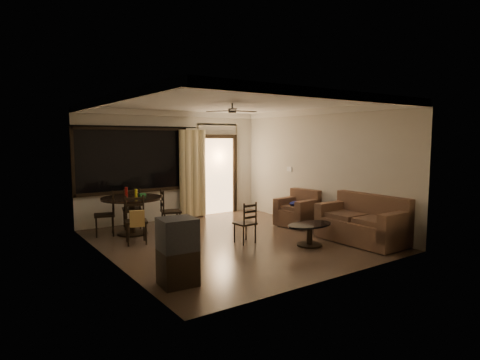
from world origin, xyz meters
TOP-DOWN VIEW (x-y plane):
  - ground at (0.00, 0.00)m, footprint 5.50×5.50m
  - room_shell at (0.59, 1.77)m, footprint 5.50×6.70m
  - dining_table at (-1.51, 1.70)m, footprint 1.31×1.31m
  - dining_chair_west at (-2.04, 1.92)m, footprint 0.51×0.51m
  - dining_chair_east at (-0.70, 1.49)m, footprint 0.51×0.51m
  - dining_chair_south at (-1.73, 0.87)m, footprint 0.51×0.55m
  - dining_chair_north at (-1.31, 2.29)m, footprint 0.51×0.51m
  - tv_cabinet at (-2.05, -1.66)m, footprint 0.55×0.50m
  - sofa at (2.12, -1.63)m, footprint 0.95×1.75m
  - armchair at (2.10, 0.27)m, footprint 0.95×0.95m
  - coffee_table at (1.01, -1.22)m, footprint 1.00×0.60m
  - side_chair at (0.09, -0.32)m, footprint 0.39×0.39m

SIDE VIEW (x-z plane):
  - ground at x=0.00m, z-range 0.00..0.00m
  - side_chair at x=0.09m, z-range -0.17..0.67m
  - dining_chair_west at x=-2.04m, z-range -0.19..0.76m
  - dining_chair_east at x=-0.70m, z-range -0.19..0.76m
  - dining_chair_north at x=-1.31m, z-range -0.19..0.76m
  - coffee_table at x=1.01m, z-range 0.07..0.51m
  - dining_chair_south at x=-1.73m, z-range -0.17..0.78m
  - armchair at x=2.10m, z-range -0.07..0.77m
  - sofa at x=2.12m, z-range -0.09..0.84m
  - tv_cabinet at x=-2.05m, z-range 0.00..0.98m
  - dining_table at x=-1.51m, z-range 0.13..1.16m
  - room_shell at x=0.59m, z-range -0.92..4.58m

